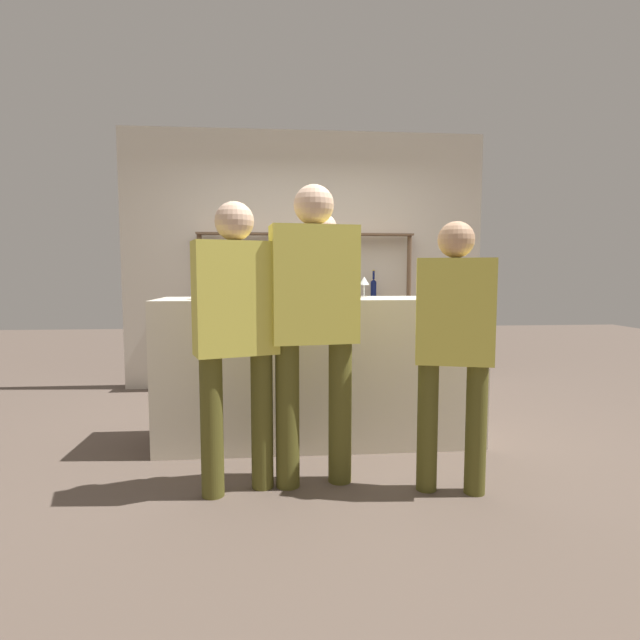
{
  "coord_description": "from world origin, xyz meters",
  "views": [
    {
      "loc": [
        -0.31,
        -3.66,
        1.26
      ],
      "look_at": [
        0.0,
        0.0,
        0.92
      ],
      "focal_mm": 28.0,
      "sensor_mm": 36.0,
      "label": 1
    }
  ],
  "objects": [
    {
      "name": "ground_plane",
      "position": [
        0.0,
        0.0,
        0.0
      ],
      "size": [
        16.0,
        16.0,
        0.0
      ],
      "primitive_type": "plane",
      "color": "brown"
    },
    {
      "name": "bar_counter",
      "position": [
        0.0,
        0.0,
        0.54
      ],
      "size": [
        2.35,
        0.63,
        1.08
      ],
      "primitive_type": "cube",
      "color": "beige",
      "rests_on": "ground_plane"
    },
    {
      "name": "back_wall",
      "position": [
        0.0,
        1.91,
        1.4
      ],
      "size": [
        3.95,
        0.12,
        2.8
      ],
      "primitive_type": "cube",
      "color": "beige",
      "rests_on": "ground_plane"
    },
    {
      "name": "back_shelf",
      "position": [
        -0.01,
        1.73,
        1.14
      ],
      "size": [
        2.31,
        0.18,
        1.69
      ],
      "color": "brown",
      "rests_on": "ground_plane"
    },
    {
      "name": "counter_bottle_0",
      "position": [
        0.96,
        -0.19,
        1.22
      ],
      "size": [
        0.07,
        0.07,
        0.37
      ],
      "color": "#0F1956",
      "rests_on": "bar_counter"
    },
    {
      "name": "counter_bottle_1",
      "position": [
        -0.34,
        0.05,
        1.22
      ],
      "size": [
        0.07,
        0.07,
        0.36
      ],
      "color": "#0F1956",
      "rests_on": "bar_counter"
    },
    {
      "name": "counter_bottle_2",
      "position": [
        0.22,
        -0.14,
        1.2
      ],
      "size": [
        0.08,
        0.08,
        0.32
      ],
      "color": "silver",
      "rests_on": "bar_counter"
    },
    {
      "name": "counter_bottle_3",
      "position": [
        0.11,
        0.1,
        1.21
      ],
      "size": [
        0.07,
        0.07,
        0.33
      ],
      "color": "brown",
      "rests_on": "bar_counter"
    },
    {
      "name": "wine_glass",
      "position": [
        0.35,
        0.11,
        1.2
      ],
      "size": [
        0.08,
        0.08,
        0.16
      ],
      "color": "silver",
      "rests_on": "bar_counter"
    },
    {
      "name": "ice_bucket",
      "position": [
        -0.71,
        -0.09,
        1.19
      ],
      "size": [
        0.23,
        0.23,
        0.22
      ],
      "color": "#B2B2B7",
      "rests_on": "bar_counter"
    },
    {
      "name": "customer_right",
      "position": [
        0.68,
        -0.94,
        0.91
      ],
      "size": [
        0.46,
        0.29,
        1.55
      ],
      "rotation": [
        0.0,
        0.0,
        1.31
      ],
      "color": "brown",
      "rests_on": "ground_plane"
    },
    {
      "name": "customer_center",
      "position": [
        -0.1,
        -0.77,
        1.03
      ],
      "size": [
        0.52,
        0.29,
        1.77
      ],
      "rotation": [
        0.0,
        0.0,
        1.71
      ],
      "color": "brown",
      "rests_on": "ground_plane"
    },
    {
      "name": "customer_left",
      "position": [
        -0.55,
        -0.84,
        0.97
      ],
      "size": [
        0.5,
        0.34,
        1.66
      ],
      "rotation": [
        0.0,
        0.0,
        1.89
      ],
      "color": "brown",
      "rests_on": "ground_plane"
    },
    {
      "name": "server_behind_counter",
      "position": [
        0.1,
        0.78,
        1.06
      ],
      "size": [
        0.47,
        0.27,
        1.79
      ],
      "rotation": [
        0.0,
        0.0,
        -1.38
      ],
      "color": "brown",
      "rests_on": "ground_plane"
    }
  ]
}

